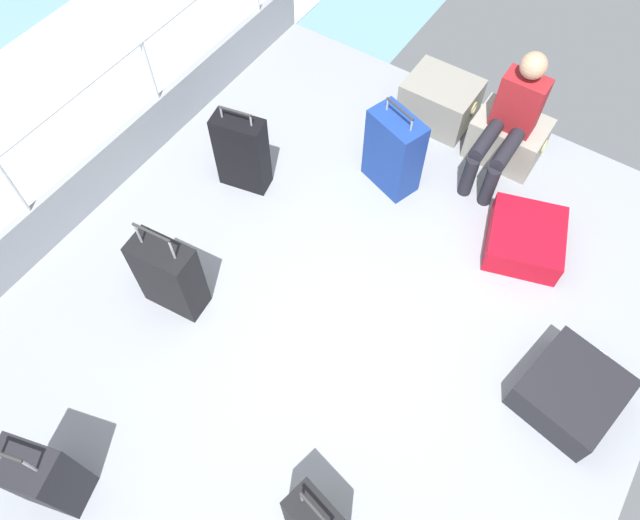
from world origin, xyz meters
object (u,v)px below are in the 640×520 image
at_px(cargo_crate_0, 440,101).
at_px(passenger_seated, 510,119).
at_px(suitcase_0, 43,477).
at_px(suitcase_5, 169,276).
at_px(suitcase_4, 242,153).
at_px(suitcase_2, 394,152).
at_px(suitcase_1, 525,239).
at_px(cargo_crate_1, 507,138).
at_px(suitcase_6, 571,392).

relative_size(cargo_crate_0, passenger_seated, 0.59).
relative_size(suitcase_0, suitcase_5, 1.00).
distance_m(suitcase_0, suitcase_4, 2.66).
xyz_separation_m(passenger_seated, suitcase_4, (-1.67, -1.28, -0.23)).
height_order(cargo_crate_0, suitcase_0, suitcase_0).
height_order(passenger_seated, suitcase_2, passenger_seated).
xyz_separation_m(cargo_crate_0, suitcase_1, (1.21, -0.88, -0.09)).
height_order(cargo_crate_1, suitcase_0, suitcase_0).
height_order(suitcase_1, suitcase_6, suitcase_6).
bearing_deg(suitcase_6, cargo_crate_1, 125.32).
bearing_deg(suitcase_5, passenger_seated, 60.16).
height_order(suitcase_0, suitcase_6, suitcase_0).
distance_m(cargo_crate_0, passenger_seated, 0.82).
bearing_deg(suitcase_1, cargo_crate_1, 123.48).
bearing_deg(cargo_crate_1, passenger_seated, -90.00).
xyz_separation_m(suitcase_0, suitcase_1, (1.65, 3.26, -0.22)).
height_order(suitcase_0, suitcase_1, suitcase_0).
height_order(cargo_crate_1, suitcase_4, suitcase_4).
relative_size(suitcase_0, suitcase_6, 1.21).
bearing_deg(cargo_crate_0, suitcase_5, -105.03).
bearing_deg(suitcase_0, cargo_crate_0, 83.93).
relative_size(cargo_crate_0, suitcase_0, 0.74).
bearing_deg(suitcase_1, suitcase_4, -163.27).
height_order(suitcase_1, suitcase_4, suitcase_4).
xyz_separation_m(suitcase_4, suitcase_6, (2.93, -0.33, -0.22)).
bearing_deg(suitcase_4, suitcase_1, 16.73).
height_order(cargo_crate_0, suitcase_1, cargo_crate_0).
bearing_deg(suitcase_6, cargo_crate_0, 136.19).
bearing_deg(suitcase_5, suitcase_0, -78.60).
bearing_deg(cargo_crate_1, suitcase_2, -130.24).
distance_m(suitcase_5, suitcase_6, 2.81).
relative_size(cargo_crate_0, suitcase_2, 0.78).
distance_m(suitcase_1, suitcase_6, 1.23).
height_order(cargo_crate_1, suitcase_1, cargo_crate_1).
xyz_separation_m(suitcase_4, suitcase_5, (0.26, -1.17, -0.02)).
distance_m(cargo_crate_0, cargo_crate_1, 0.68).
height_order(cargo_crate_1, suitcase_5, suitcase_5).
relative_size(cargo_crate_1, passenger_seated, 0.57).
bearing_deg(suitcase_2, passenger_seated, 42.22).
bearing_deg(suitcase_2, suitcase_6, -27.32).
bearing_deg(suitcase_2, suitcase_5, -111.81).
xyz_separation_m(suitcase_2, suitcase_4, (-1.00, -0.67, -0.00)).
distance_m(cargo_crate_0, suitcase_0, 4.16).
relative_size(cargo_crate_1, suitcase_0, 0.71).
xyz_separation_m(suitcase_5, suitcase_6, (2.67, 0.85, -0.20)).
height_order(passenger_seated, suitcase_6, passenger_seated).
bearing_deg(cargo_crate_1, cargo_crate_0, 173.47).
xyz_separation_m(cargo_crate_1, suitcase_6, (1.27, -1.79, -0.06)).
bearing_deg(passenger_seated, suitcase_1, -49.38).
bearing_deg(suitcase_1, suitcase_2, 179.42).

